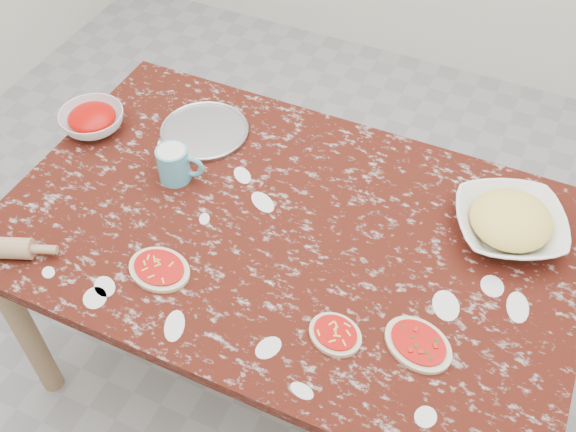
% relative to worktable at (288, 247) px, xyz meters
% --- Properties ---
extents(ground, '(4.00, 4.00, 0.00)m').
position_rel_worktable_xyz_m(ground, '(0.00, 0.00, -0.67)').
color(ground, gray).
extents(worktable, '(1.60, 1.00, 0.75)m').
position_rel_worktable_xyz_m(worktable, '(0.00, 0.00, 0.00)').
color(worktable, '#38100A').
rests_on(worktable, ground).
extents(pizza_tray, '(0.36, 0.36, 0.01)m').
position_rel_worktable_xyz_m(pizza_tray, '(-0.41, 0.25, 0.09)').
color(pizza_tray, '#B2B2B7').
rests_on(pizza_tray, worktable).
extents(sauce_bowl, '(0.23, 0.23, 0.06)m').
position_rel_worktable_xyz_m(sauce_bowl, '(-0.74, 0.13, 0.11)').
color(sauce_bowl, white).
rests_on(sauce_bowl, worktable).
extents(cheese_bowl, '(0.39, 0.39, 0.07)m').
position_rel_worktable_xyz_m(cheese_bowl, '(0.56, 0.23, 0.12)').
color(cheese_bowl, white).
rests_on(cheese_bowl, worktable).
extents(flour_mug, '(0.14, 0.09, 0.11)m').
position_rel_worktable_xyz_m(flour_mug, '(-0.38, 0.04, 0.14)').
color(flour_mug, '#51A2B9').
rests_on(flour_mug, worktable).
extents(pizza_left, '(0.19, 0.15, 0.02)m').
position_rel_worktable_xyz_m(pizza_left, '(-0.24, -0.28, 0.09)').
color(pizza_left, beige).
rests_on(pizza_left, worktable).
extents(pizza_mid, '(0.16, 0.14, 0.02)m').
position_rel_worktable_xyz_m(pizza_mid, '(0.25, -0.27, 0.09)').
color(pizza_mid, beige).
rests_on(pizza_mid, worktable).
extents(pizza_right, '(0.21, 0.19, 0.02)m').
position_rel_worktable_xyz_m(pizza_right, '(0.44, -0.21, 0.09)').
color(pizza_right, beige).
rests_on(pizza_right, worktable).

